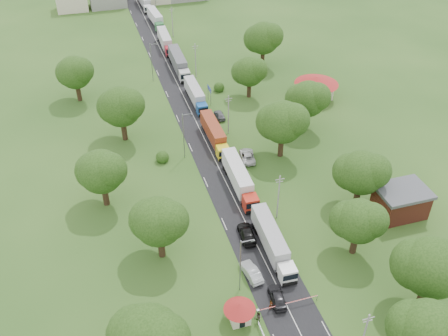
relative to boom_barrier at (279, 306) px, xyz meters
name	(u,v)px	position (x,y,z in m)	size (l,w,h in m)	color
ground	(234,198)	(1.36, 25.00, -0.89)	(260.00, 260.00, 0.00)	#264B19
road	(205,139)	(1.36, 45.00, -0.89)	(8.00, 200.00, 0.04)	black
boom_barrier	(279,306)	(0.00, 0.00, 0.00)	(9.22, 0.35, 1.18)	slate
guard_booth	(240,310)	(-5.84, 0.00, 1.27)	(4.40, 4.40, 3.45)	beige
info_sign	(209,91)	(6.56, 60.00, 2.11)	(0.12, 3.10, 4.10)	slate
pole_1	(278,196)	(6.86, 18.00, 3.79)	(1.60, 0.24, 9.00)	gray
pole_2	(228,114)	(6.86, 46.00, 3.79)	(1.60, 0.24, 9.00)	gray
pole_3	(196,60)	(6.86, 74.00, 3.79)	(1.60, 0.24, 9.00)	gray
pole_4	(172,21)	(6.86, 102.00, 3.79)	(1.60, 0.24, 9.00)	gray
lamp_0	(241,263)	(-3.99, 5.00, 4.66)	(2.03, 0.22, 10.00)	slate
lamp_1	(184,134)	(-3.99, 40.00, 4.66)	(2.03, 0.22, 10.00)	slate
lamp_2	(152,60)	(-3.99, 75.00, 4.66)	(2.03, 0.22, 10.00)	slate
tree_0	(428,330)	(13.35, -12.84, 6.33)	(8.80, 8.80, 11.07)	#382616
tree_1	(432,266)	(19.34, -4.83, 6.96)	(9.60, 9.60, 12.05)	#382616
tree_2	(358,221)	(15.35, 7.14, 5.70)	(8.00, 8.00, 10.10)	#382616
tree_3	(361,172)	(21.35, 17.16, 6.33)	(8.80, 8.80, 11.07)	#382616
tree_4	(282,122)	(14.34, 35.17, 6.96)	(9.60, 9.60, 12.05)	#382616
tree_5	(308,99)	(23.35, 43.16, 6.33)	(8.80, 8.80, 11.07)	#382616
tree_6	(249,71)	(16.35, 60.14, 5.70)	(8.00, 8.00, 10.10)	#382616
tree_7	(263,38)	(25.34, 75.17, 6.96)	(9.60, 9.60, 12.05)	#382616
tree_10	(159,221)	(-13.65, 15.16, 6.33)	(8.80, 8.80, 11.07)	#382616
tree_11	(101,171)	(-20.65, 30.16, 6.33)	(8.80, 8.80, 11.07)	#382616
tree_12	(121,106)	(-14.66, 50.17, 6.96)	(9.60, 9.60, 12.05)	#382616
tree_13	(75,72)	(-22.65, 70.16, 6.33)	(8.80, 8.80, 11.07)	#382616
house_brick	(401,201)	(27.36, 13.00, 1.76)	(8.60, 6.60, 5.20)	maroon
house_cream	(316,84)	(31.36, 55.00, 2.75)	(10.08, 10.08, 5.80)	beige
truck_0	(272,241)	(3.13, 10.97, 1.26)	(2.96, 14.69, 4.06)	white
truck_1	(239,178)	(3.17, 27.65, 1.33)	(2.92, 15.10, 4.18)	#B42414
truck_2	(214,133)	(3.06, 43.57, 1.21)	(2.50, 14.28, 3.96)	yellow
truck_3	(195,95)	(3.45, 61.05, 1.16)	(2.41, 13.91, 3.86)	#184C91
truck_4	(179,62)	(3.42, 78.78, 1.43)	(2.96, 15.78, 4.37)	silver
truck_5	(165,41)	(3.05, 94.56, 1.23)	(2.86, 14.43, 3.99)	#B31B29
truck_6	(156,18)	(3.72, 113.11, 1.21)	(3.17, 14.37, 3.97)	#296E36
truck_7	(145,2)	(3.08, 130.04, 1.14)	(2.97, 13.85, 3.83)	silver
car_lane_front	(277,297)	(0.36, 1.54, -0.07)	(1.94, 4.82, 1.64)	black
car_lane_mid	(251,272)	(-1.64, 7.00, -0.06)	(1.76, 5.03, 1.66)	#AAAEB3
car_lane_rear	(247,234)	(0.36, 14.96, -0.06)	(2.34, 5.76, 1.67)	black
car_verge_near	(247,156)	(7.57, 35.61, -0.07)	(2.73, 5.91, 1.64)	silver
car_verge_far	(220,115)	(6.86, 52.56, -0.14)	(1.77, 4.41, 1.50)	#4D5054
pedestrian_near	(271,305)	(-1.03, 0.50, -0.06)	(0.61, 0.40, 1.67)	gray
pedestrian_booth	(258,318)	(-3.44, -1.00, -0.02)	(0.85, 0.66, 1.74)	gray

